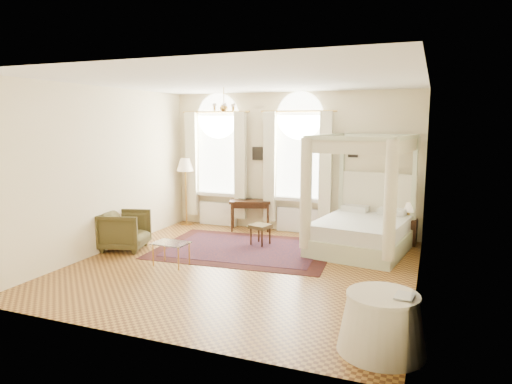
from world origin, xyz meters
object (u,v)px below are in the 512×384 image
(writing_desk, at_px, (250,205))
(floor_lamp, at_px, (185,168))
(side_table, at_px, (382,323))
(coffee_table, at_px, (171,245))
(stool, at_px, (260,228))
(armchair, at_px, (125,230))
(canopy_bed, at_px, (361,225))
(nightstand, at_px, (407,232))

(writing_desk, distance_m, floor_lamp, 1.95)
(side_table, bearing_deg, coffee_table, 154.77)
(coffee_table, relative_size, side_table, 0.64)
(stool, relative_size, armchair, 0.54)
(canopy_bed, bearing_deg, stool, -171.63)
(stool, xyz_separation_m, floor_lamp, (-2.48, 1.18, 1.08))
(floor_lamp, distance_m, side_table, 7.41)
(canopy_bed, height_order, floor_lamp, canopy_bed)
(writing_desk, xyz_separation_m, armchair, (-1.76, -2.52, -0.23))
(writing_desk, height_order, armchair, armchair)
(coffee_table, bearing_deg, floor_lamp, 115.33)
(stool, relative_size, floor_lamp, 0.28)
(floor_lamp, bearing_deg, side_table, -42.48)
(writing_desk, height_order, side_table, writing_desk)
(nightstand, relative_size, stool, 1.17)
(canopy_bed, height_order, writing_desk, canopy_bed)
(stool, xyz_separation_m, armchair, (-2.48, -1.33, 0.03))
(writing_desk, bearing_deg, floor_lamp, -179.67)
(canopy_bed, xyz_separation_m, stool, (-2.07, -0.30, -0.17))
(writing_desk, distance_m, armchair, 3.08)
(stool, height_order, side_table, side_table)
(stool, height_order, armchair, armchair)
(nightstand, distance_m, coffee_table, 5.01)
(floor_lamp, relative_size, side_table, 1.69)
(armchair, distance_m, coffee_table, 1.57)
(coffee_table, bearing_deg, nightstand, 38.20)
(nightstand, height_order, coffee_table, nightstand)
(armchair, xyz_separation_m, coffee_table, (1.46, -0.58, -0.01))
(stool, height_order, coffee_table, stool)
(nightstand, height_order, writing_desk, writing_desk)
(writing_desk, xyz_separation_m, stool, (0.72, -1.19, -0.26))
(stool, xyz_separation_m, coffee_table, (-1.02, -1.91, 0.02))
(canopy_bed, relative_size, floor_lamp, 1.42)
(canopy_bed, relative_size, coffee_table, 3.72)
(canopy_bed, bearing_deg, floor_lamp, 169.15)
(canopy_bed, distance_m, writing_desk, 2.92)
(canopy_bed, distance_m, floor_lamp, 4.72)
(writing_desk, relative_size, stool, 2.32)
(nightstand, distance_m, stool, 3.15)
(stool, distance_m, side_table, 4.77)
(nightstand, height_order, stool, nightstand)
(writing_desk, height_order, stool, writing_desk)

